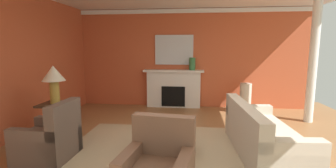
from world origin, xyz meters
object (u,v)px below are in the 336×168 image
sofa (261,137)px  vase_mantel_right (192,64)px  fireplace (174,89)px  mantel_mirror (174,50)px  coffee_table (164,133)px  side_table (56,118)px  table_lamp (54,77)px  armchair_near_window (50,140)px  vase_tall_corner (245,97)px

sofa → vase_mantel_right: 3.47m
fireplace → mantel_mirror: size_ratio=1.57×
coffee_table → side_table: size_ratio=1.43×
mantel_mirror → coffee_table: mantel_mirror is taller
side_table → vase_mantel_right: 3.93m
fireplace → sofa: bearing=-60.4°
table_lamp → armchair_near_window: bearing=-65.3°
fireplace → table_lamp: (-2.10, -2.79, 0.69)m
fireplace → coffee_table: bearing=-87.7°
fireplace → vase_tall_corner: bearing=-8.3°
side_table → vase_mantel_right: size_ratio=1.90×
mantel_mirror → table_lamp: 3.63m
coffee_table → side_table: side_table is taller
mantel_mirror → vase_tall_corner: mantel_mirror is taller
fireplace → vase_tall_corner: size_ratio=2.23×
fireplace → mantel_mirror: bearing=90.0°
mantel_mirror → table_lamp: (-2.10, -2.91, -0.50)m
sofa → coffee_table: sofa is taller
table_lamp → mantel_mirror: bearing=54.2°
sofa → armchair_near_window: 3.51m
sofa → coffee_table: (-1.65, -0.10, 0.04)m
fireplace → coffee_table: size_ratio=1.80×
sofa → coffee_table: size_ratio=2.16×
coffee_table → vase_mantel_right: 3.36m
armchair_near_window → vase_tall_corner: 5.06m
armchair_near_window → fireplace: bearing=65.5°
armchair_near_window → vase_mantel_right: bearing=58.6°
armchair_near_window → table_lamp: 1.36m
mantel_mirror → vase_mantel_right: size_ratio=3.11×
sofa → coffee_table: bearing=-176.4°
side_table → fireplace: bearing=53.0°
vase_tall_corner → fireplace: bearing=171.7°
vase_tall_corner → side_table: bearing=-149.1°
vase_mantel_right → vase_tall_corner: size_ratio=0.46×
sofa → side_table: sofa is taller
armchair_near_window → table_lamp: size_ratio=1.27×
mantel_mirror → sofa: mantel_mirror is taller
mantel_mirror → side_table: size_ratio=1.64×
coffee_table → vase_tall_corner: size_ratio=1.24×
sofa → armchair_near_window: (-3.46, -0.57, 0.01)m
sofa → fireplace: bearing=119.6°
side_table → mantel_mirror: bearing=54.2°
side_table → vase_tall_corner: (4.16, 2.49, 0.00)m
fireplace → armchair_near_window: 4.07m
table_lamp → vase_tall_corner: bearing=30.9°
table_lamp → side_table: bearing=0.0°
sofa → vase_tall_corner: sofa is taller
table_lamp → vase_mantel_right: vase_mantel_right is taller
side_table → vase_tall_corner: vase_tall_corner is taller
fireplace → vase_tall_corner: (2.06, -0.30, -0.14)m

